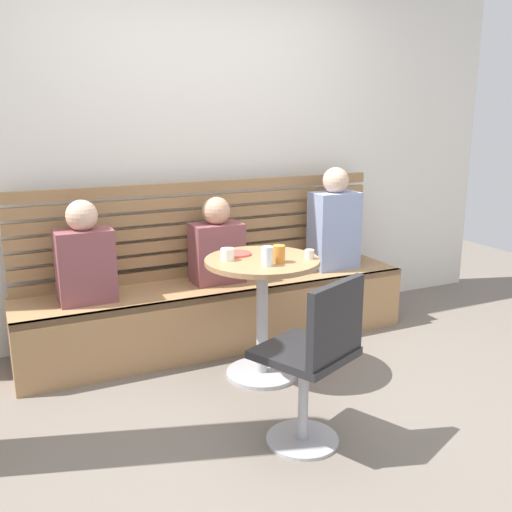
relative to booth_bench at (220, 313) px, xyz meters
name	(u,v)px	position (x,y,z in m)	size (l,w,h in m)	color
ground	(307,423)	(0.00, -1.20, -0.22)	(8.00, 8.00, 0.00)	#70665B
back_wall	(194,130)	(0.00, 0.44, 1.23)	(5.20, 0.10, 2.90)	silver
booth_bench	(220,313)	(0.00, 0.00, 0.00)	(2.70, 0.52, 0.44)	#A87C51
booth_backrest	(206,228)	(0.00, 0.24, 0.56)	(2.65, 0.04, 0.67)	#9A7249
cafe_table	(262,295)	(0.04, -0.58, 0.30)	(0.68, 0.68, 0.74)	#ADADB2
white_chair	(315,357)	(-0.08, -1.39, 0.24)	(0.53, 0.53, 0.85)	#ADADB2
person_adult	(334,224)	(0.92, 0.00, 0.55)	(0.34, 0.22, 0.75)	#8C9EC6
person_child_left	(85,257)	(-0.88, -0.01, 0.50)	(0.34, 0.22, 0.63)	brown
person_child_middle	(217,245)	(0.00, 0.03, 0.48)	(0.34, 0.22, 0.59)	brown
cup_tumbler_orange	(279,254)	(0.09, -0.69, 0.57)	(0.07, 0.07, 0.10)	orange
cup_ceramic_white	(227,254)	(-0.15, -0.52, 0.55)	(0.08, 0.08, 0.07)	white
cup_water_clear	(267,256)	(0.00, -0.73, 0.57)	(0.07, 0.07, 0.11)	white
cup_espresso_small	(309,254)	(0.29, -0.70, 0.55)	(0.06, 0.06, 0.06)	silver
plate_small	(237,254)	(-0.05, -0.43, 0.52)	(0.17, 0.17, 0.01)	#DB4C42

